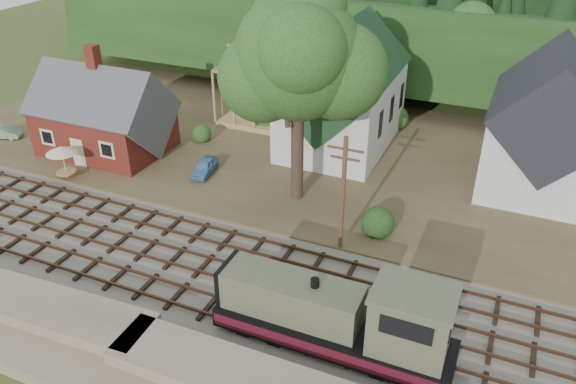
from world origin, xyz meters
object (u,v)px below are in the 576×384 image
at_px(car_blue, 204,167).
at_px(car_green, 3,132).
at_px(locomotive, 342,319).
at_px(patio_set, 62,151).

bearing_deg(car_blue, car_green, 174.84).
bearing_deg(car_blue, locomotive, -49.09).
height_order(car_blue, patio_set, patio_set).
bearing_deg(car_blue, patio_set, -161.82).
bearing_deg(car_green, locomotive, -128.46).
bearing_deg(patio_set, car_blue, 27.09).
relative_size(locomotive, car_blue, 3.55).
height_order(locomotive, car_green, locomotive).
distance_m(car_green, patio_set, 11.23).
distance_m(car_blue, car_green, 20.11).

